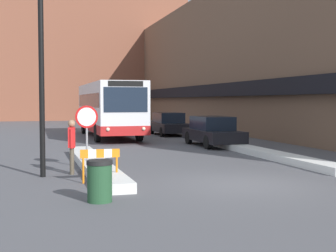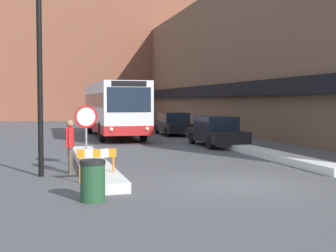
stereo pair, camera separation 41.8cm
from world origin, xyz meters
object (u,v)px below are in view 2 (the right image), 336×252
at_px(pedestrian, 70,141).
at_px(construction_barricade, 97,159).
at_px(parked_car_front, 216,131).
at_px(parked_car_back, 174,124).
at_px(trash_bin, 93,181).
at_px(street_lamp, 50,51).
at_px(stop_sign, 86,123).
at_px(city_bus, 114,108).

bearing_deg(pedestrian, construction_barricade, -153.73).
height_order(parked_car_front, parked_car_back, parked_car_back).
relative_size(trash_bin, construction_barricade, 0.86).
relative_size(street_lamp, trash_bin, 6.36).
bearing_deg(construction_barricade, parked_car_back, 67.63).
relative_size(stop_sign, street_lamp, 0.35).
relative_size(pedestrian, trash_bin, 1.78).
xyz_separation_m(parked_car_back, street_lamp, (-8.21, -15.50, 3.03)).
relative_size(city_bus, parked_car_front, 2.51).
xyz_separation_m(stop_sign, trash_bin, (-0.32, -5.36, -1.06)).
height_order(pedestrian, construction_barricade, pedestrian).
height_order(trash_bin, construction_barricade, trash_bin).
bearing_deg(parked_car_back, parked_car_front, -90.00).
distance_m(stop_sign, street_lamp, 2.89).
height_order(parked_car_back, pedestrian, pedestrian).
relative_size(city_bus, parked_car_back, 2.60).
height_order(city_bus, parked_car_front, city_bus).
relative_size(city_bus, pedestrian, 6.65).
relative_size(parked_car_back, trash_bin, 4.56).
distance_m(trash_bin, construction_barricade, 2.52).
distance_m(parked_car_front, street_lamp, 11.59).
distance_m(parked_car_front, construction_barricade, 11.46).
xyz_separation_m(city_bus, pedestrian, (-3.47, -14.46, -0.81)).
relative_size(parked_car_back, street_lamp, 0.72).
height_order(pedestrian, trash_bin, pedestrian).
bearing_deg(trash_bin, pedestrian, 93.46).
relative_size(parked_car_front, street_lamp, 0.74).
bearing_deg(construction_barricade, city_bus, 80.07).
bearing_deg(parked_car_back, city_bus, -170.62).
bearing_deg(city_bus, stop_sign, -102.15).
height_order(parked_car_front, trash_bin, parked_car_front).
xyz_separation_m(city_bus, construction_barricade, (-2.85, -16.30, -1.16)).
xyz_separation_m(parked_car_back, trash_bin, (-7.35, -19.46, -0.26)).
xyz_separation_m(city_bus, street_lamp, (-4.07, -14.82, 1.94)).
xyz_separation_m(city_bus, parked_car_front, (4.14, -7.22, -1.08)).
relative_size(city_bus, street_lamp, 1.86).
distance_m(stop_sign, construction_barricade, 3.00).
bearing_deg(parked_car_front, parked_car_back, 90.00).
bearing_deg(parked_car_front, stop_sign, -138.56).
bearing_deg(parked_car_back, pedestrian, -116.69).
bearing_deg(city_bus, pedestrian, -103.51).
height_order(parked_car_front, stop_sign, stop_sign).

